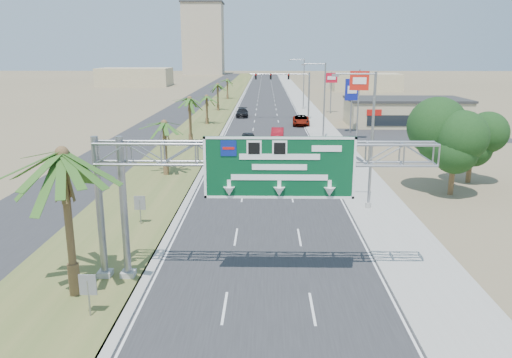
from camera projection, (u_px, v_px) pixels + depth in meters
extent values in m
cube|color=#28282B|center=(266.00, 99.00, 122.46)|extent=(12.00, 300.00, 0.02)
cube|color=#9E9B93|center=(301.00, 99.00, 122.30)|extent=(4.00, 300.00, 0.10)
cube|color=#4D602A|center=(225.00, 99.00, 122.63)|extent=(7.00, 300.00, 0.12)
cube|color=#28282B|center=(197.00, 99.00, 122.77)|extent=(8.00, 300.00, 0.02)
cylinder|color=gray|center=(124.00, 210.00, 24.81)|extent=(0.36, 0.36, 7.40)
cylinder|color=gray|center=(100.00, 210.00, 24.83)|extent=(0.36, 0.36, 7.40)
cube|color=#9E9B93|center=(128.00, 275.00, 25.67)|extent=(0.70, 0.70, 0.40)
cube|color=#9E9B93|center=(105.00, 274.00, 25.69)|extent=(0.70, 0.70, 0.40)
cube|color=#064121|center=(279.00, 168.00, 23.63)|extent=(7.20, 0.12, 3.00)
cube|color=navy|center=(228.00, 148.00, 23.36)|extent=(0.75, 0.03, 0.75)
cone|color=white|center=(279.00, 192.00, 23.84)|extent=(0.56, 0.56, 0.45)
cylinder|color=brown|center=(69.00, 227.00, 22.95)|extent=(0.36, 0.36, 7.00)
cylinder|color=brown|center=(74.00, 280.00, 23.61)|extent=(0.54, 0.54, 1.68)
cylinder|color=brown|center=(165.00, 150.00, 46.46)|extent=(0.36, 0.36, 5.00)
cylinder|color=brown|center=(166.00, 169.00, 46.93)|extent=(0.54, 0.54, 1.20)
cylinder|color=brown|center=(190.00, 122.00, 61.86)|extent=(0.36, 0.36, 5.80)
cylinder|color=brown|center=(191.00, 139.00, 62.40)|extent=(0.54, 0.54, 1.39)
cylinder|color=brown|center=(207.00, 111.00, 79.46)|extent=(0.36, 0.36, 4.50)
cylinder|color=brown|center=(207.00, 121.00, 79.88)|extent=(0.54, 0.54, 1.08)
cylinder|color=brown|center=(218.00, 98.00, 97.77)|extent=(0.36, 0.36, 5.20)
cylinder|color=brown|center=(218.00, 108.00, 98.26)|extent=(0.54, 0.54, 1.25)
cylinder|color=brown|center=(227.00, 89.00, 122.04)|extent=(0.36, 0.36, 4.80)
cylinder|color=brown|center=(227.00, 97.00, 122.49)|extent=(0.54, 0.54, 1.15)
cylinder|color=gray|center=(372.00, 143.00, 35.84)|extent=(0.20, 0.20, 10.00)
cylinder|color=gray|center=(356.00, 74.00, 34.67)|extent=(2.80, 0.12, 0.12)
cube|color=slate|center=(335.00, 75.00, 34.72)|extent=(0.50, 0.22, 0.18)
cylinder|color=#9E9B93|center=(368.00, 206.00, 37.02)|extent=(0.44, 0.44, 0.50)
cylinder|color=gray|center=(324.00, 102.00, 64.91)|extent=(0.20, 0.20, 10.00)
cylinder|color=gray|center=(315.00, 64.00, 63.73)|extent=(2.80, 0.12, 0.12)
cube|color=slate|center=(304.00, 65.00, 63.78)|extent=(0.50, 0.22, 0.18)
cylinder|color=#9E9B93|center=(323.00, 138.00, 66.08)|extent=(0.44, 0.44, 0.50)
cylinder|color=gray|center=(304.00, 84.00, 99.78)|extent=(0.20, 0.20, 10.00)
cylinder|color=gray|center=(297.00, 60.00, 98.61)|extent=(2.80, 0.12, 0.12)
cube|color=slate|center=(290.00, 60.00, 98.66)|extent=(0.50, 0.22, 0.18)
cylinder|color=#9E9B93|center=(303.00, 108.00, 100.96)|extent=(0.44, 0.44, 0.50)
cylinder|color=gray|center=(309.00, 96.00, 84.53)|extent=(0.28, 0.28, 8.00)
cylinder|color=gray|center=(280.00, 74.00, 83.71)|extent=(10.00, 0.18, 0.18)
cube|color=black|center=(289.00, 77.00, 83.59)|extent=(0.32, 0.18, 0.95)
cube|color=black|center=(271.00, 77.00, 83.64)|extent=(0.32, 0.18, 0.95)
cube|color=black|center=(256.00, 77.00, 83.69)|extent=(0.32, 0.18, 0.95)
sphere|color=red|center=(289.00, 75.00, 83.40)|extent=(0.22, 0.22, 0.22)
imported|color=black|center=(309.00, 78.00, 83.79)|extent=(0.16, 0.16, 0.60)
cylinder|color=#9E9B93|center=(308.00, 118.00, 85.45)|extent=(0.56, 0.56, 0.60)
cube|color=tan|center=(405.00, 113.00, 78.95)|extent=(18.00, 10.00, 4.00)
cylinder|color=brown|center=(452.00, 171.00, 40.34)|extent=(0.44, 0.44, 3.90)
sphere|color=black|center=(456.00, 140.00, 39.69)|extent=(4.50, 4.50, 4.50)
cylinder|color=brown|center=(470.00, 164.00, 44.23)|extent=(0.44, 0.44, 3.30)
sphere|color=black|center=(472.00, 140.00, 43.69)|extent=(3.50, 3.50, 3.50)
cylinder|color=gray|center=(89.00, 300.00, 21.63)|extent=(0.08, 0.08, 1.80)
cube|color=slate|center=(88.00, 285.00, 21.46)|extent=(0.75, 0.06, 0.95)
cylinder|color=gray|center=(140.00, 213.00, 33.27)|extent=(0.08, 0.08, 1.80)
cube|color=slate|center=(140.00, 203.00, 33.10)|extent=(0.75, 0.06, 0.95)
cube|color=tan|center=(203.00, 39.00, 254.34)|extent=(20.00, 16.00, 35.00)
cube|color=tan|center=(135.00, 77.00, 170.97)|extent=(24.00, 14.00, 6.00)
cube|color=tan|center=(365.00, 82.00, 150.37)|extent=(20.00, 12.00, 5.00)
imported|color=black|center=(248.00, 140.00, 61.57)|extent=(1.96, 4.86, 1.66)
imported|color=maroon|center=(278.00, 134.00, 66.35)|extent=(1.89, 4.74, 1.53)
imported|color=gray|center=(301.00, 120.00, 79.02)|extent=(2.88, 5.78, 1.57)
imported|color=black|center=(242.00, 113.00, 89.26)|extent=(2.22, 5.28, 1.52)
cylinder|color=gray|center=(358.00, 106.00, 63.83)|extent=(0.20, 0.20, 9.20)
cube|color=red|center=(359.00, 81.00, 63.04)|extent=(2.42, 0.64, 2.40)
cube|color=white|center=(360.00, 81.00, 62.86)|extent=(1.67, 0.28, 0.84)
cylinder|color=gray|center=(351.00, 106.00, 70.61)|extent=(0.20, 0.20, 7.89)
cube|color=#0F198F|center=(352.00, 90.00, 70.06)|extent=(2.01, 0.80, 3.00)
cube|color=white|center=(352.00, 90.00, 69.88)|extent=(1.36, 0.40, 1.05)
cylinder|color=gray|center=(331.00, 93.00, 93.72)|extent=(0.20, 0.20, 7.73)
cube|color=red|center=(331.00, 78.00, 93.04)|extent=(2.22, 0.46, 1.80)
cube|color=white|center=(332.00, 78.00, 92.86)|extent=(1.54, 0.15, 0.63)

